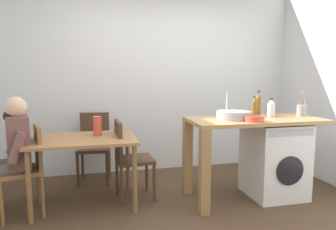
# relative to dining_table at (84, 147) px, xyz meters

# --- Properties ---
(ground_plane) EXTENTS (5.46, 5.46, 0.00)m
(ground_plane) POSITION_rel_dining_table_xyz_m (0.96, -0.63, -0.64)
(ground_plane) COLOR #4C3826
(wall_back) EXTENTS (4.60, 0.10, 2.70)m
(wall_back) POSITION_rel_dining_table_xyz_m (0.96, 1.12, 0.71)
(wall_back) COLOR silver
(wall_back) RESTS_ON ground_plane
(dining_table) EXTENTS (1.10, 0.76, 0.74)m
(dining_table) POSITION_rel_dining_table_xyz_m (0.00, 0.00, 0.00)
(dining_table) COLOR #9E7042
(dining_table) RESTS_ON ground_plane
(chair_person_seat) EXTENTS (0.49, 0.49, 0.90)m
(chair_person_seat) POSITION_rel_dining_table_xyz_m (-0.55, -0.08, -0.14)
(chair_person_seat) COLOR olive
(chair_person_seat) RESTS_ON ground_plane
(chair_opposite) EXTENTS (0.42, 0.42, 0.90)m
(chair_opposite) POSITION_rel_dining_table_xyz_m (0.48, 0.05, -0.14)
(chair_opposite) COLOR #4C3323
(chair_opposite) RESTS_ON ground_plane
(chair_spare_by_wall) EXTENTS (0.45, 0.45, 0.90)m
(chair_spare_by_wall) POSITION_rel_dining_table_xyz_m (0.11, 0.77, -0.14)
(chair_spare_by_wall) COLOR #4C3323
(chair_spare_by_wall) RESTS_ON ground_plane
(seated_person) EXTENTS (0.55, 0.54, 1.20)m
(seated_person) POSITION_rel_dining_table_xyz_m (-0.70, -0.12, 0.03)
(seated_person) COLOR #595651
(seated_person) RESTS_ON ground_plane
(kitchen_counter) EXTENTS (1.50, 0.68, 0.92)m
(kitchen_counter) POSITION_rel_dining_table_xyz_m (1.66, -0.24, 0.12)
(kitchen_counter) COLOR tan
(kitchen_counter) RESTS_ON ground_plane
(washing_machine) EXTENTS (0.60, 0.61, 0.86)m
(washing_machine) POSITION_rel_dining_table_xyz_m (2.14, -0.24, -0.21)
(washing_machine) COLOR white
(washing_machine) RESTS_ON ground_plane
(sink_basin) EXTENTS (0.38, 0.38, 0.09)m
(sink_basin) POSITION_rel_dining_table_xyz_m (1.61, -0.24, 0.32)
(sink_basin) COLOR #9EA0A5
(sink_basin) RESTS_ON kitchen_counter
(tap) EXTENTS (0.02, 0.02, 0.28)m
(tap) POSITION_rel_dining_table_xyz_m (1.61, -0.06, 0.42)
(tap) COLOR #B2B2B7
(tap) RESTS_ON kitchen_counter
(bottle_tall_green) EXTENTS (0.06, 0.06, 0.24)m
(bottle_tall_green) POSITION_rel_dining_table_xyz_m (1.92, -0.12, 0.39)
(bottle_tall_green) COLOR brown
(bottle_tall_green) RESTS_ON kitchen_counter
(bottle_squat_brown) EXTENTS (0.07, 0.07, 0.30)m
(bottle_squat_brown) POSITION_rel_dining_table_xyz_m (2.02, -0.03, 0.41)
(bottle_squat_brown) COLOR brown
(bottle_squat_brown) RESTS_ON kitchen_counter
(bottle_clear_small) EXTENTS (0.08, 0.08, 0.22)m
(bottle_clear_small) POSITION_rel_dining_table_xyz_m (2.13, -0.14, 0.37)
(bottle_clear_small) COLOR silver
(bottle_clear_small) RESTS_ON kitchen_counter
(mixing_bowl) EXTENTS (0.22, 0.22, 0.06)m
(mixing_bowl) POSITION_rel_dining_table_xyz_m (1.75, -0.44, 0.31)
(mixing_bowl) COLOR #D84C38
(mixing_bowl) RESTS_ON kitchen_counter
(utensil_crock) EXTENTS (0.11, 0.11, 0.30)m
(utensil_crock) POSITION_rel_dining_table_xyz_m (2.51, -0.19, 0.35)
(utensil_crock) COLOR gray
(utensil_crock) RESTS_ON kitchen_counter
(vase) EXTENTS (0.09, 0.09, 0.21)m
(vase) POSITION_rel_dining_table_xyz_m (0.15, 0.10, 0.20)
(vase) COLOR #D84C38
(vase) RESTS_ON dining_table
(scissors) EXTENTS (0.15, 0.06, 0.01)m
(scissors) POSITION_rel_dining_table_xyz_m (1.83, -0.34, 0.28)
(scissors) COLOR #B2B2B7
(scissors) RESTS_ON kitchen_counter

